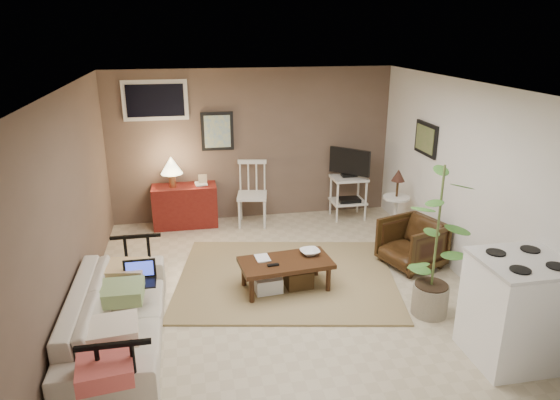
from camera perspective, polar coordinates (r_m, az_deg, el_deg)
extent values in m
plane|color=#C1B293|center=(6.11, 0.30, -10.06)|extent=(5.00, 5.00, 0.00)
cube|color=black|center=(7.87, -7.18, 7.80)|extent=(0.50, 0.03, 0.60)
cube|color=black|center=(7.22, 16.35, 6.72)|extent=(0.03, 0.60, 0.45)
cube|color=silver|center=(7.78, -14.07, 10.99)|extent=(0.96, 0.03, 0.60)
cube|color=#978458|center=(6.32, 0.74, -8.86)|extent=(3.02, 2.60, 0.03)
cube|color=#3A1D0F|center=(5.92, 0.65, -7.18)|extent=(1.12, 0.66, 0.05)
cylinder|color=#3A1D0F|center=(5.72, -3.26, -10.31)|extent=(0.06, 0.06, 0.34)
cylinder|color=#3A1D0F|center=(5.97, 5.54, -9.04)|extent=(0.06, 0.06, 0.34)
cylinder|color=#3A1D0F|center=(6.07, -4.17, -8.47)|extent=(0.06, 0.06, 0.34)
cylinder|color=#3A1D0F|center=(6.31, 4.15, -7.36)|extent=(0.06, 0.06, 0.34)
cube|color=black|center=(5.78, -0.79, -7.42)|extent=(0.14, 0.06, 0.02)
cube|color=#453018|center=(6.07, 2.11, -8.95)|extent=(0.34, 0.30, 0.23)
cube|color=silver|center=(5.98, -1.43, -9.60)|extent=(0.34, 0.30, 0.20)
imported|color=beige|center=(5.18, -18.22, -11.52)|extent=(0.63, 2.15, 0.84)
cube|color=black|center=(5.40, -15.72, -9.18)|extent=(0.33, 0.23, 0.02)
cube|color=black|center=(5.45, -15.74, -7.54)|extent=(0.33, 0.02, 0.21)
cube|color=blue|center=(5.44, -15.75, -7.58)|extent=(0.28, 0.00, 0.17)
cube|color=maroon|center=(7.96, -10.79, -0.65)|extent=(0.99, 0.44, 0.66)
cylinder|color=#B67146|center=(7.79, -12.20, 2.20)|extent=(0.11, 0.11, 0.22)
cone|color=beige|center=(7.72, -12.32, 3.91)|extent=(0.33, 0.33, 0.26)
cube|color=tan|center=(7.86, -8.82, 2.31)|extent=(0.13, 0.02, 0.16)
cube|color=silver|center=(7.84, -3.21, 0.49)|extent=(0.53, 0.53, 0.04)
cylinder|color=silver|center=(7.76, -4.67, -1.71)|extent=(0.04, 0.04, 0.45)
cylinder|color=silver|center=(7.74, -1.80, -1.71)|extent=(0.04, 0.04, 0.45)
cylinder|color=silver|center=(8.12, -4.48, -0.73)|extent=(0.04, 0.04, 0.45)
cylinder|color=silver|center=(8.10, -1.74, -0.73)|extent=(0.04, 0.04, 0.45)
cube|color=silver|center=(7.90, -3.21, 4.38)|extent=(0.45, 0.12, 0.06)
cube|color=silver|center=(8.13, 7.87, 2.49)|extent=(0.54, 0.45, 0.04)
cube|color=silver|center=(8.25, 7.75, -0.14)|extent=(0.54, 0.45, 0.03)
cylinder|color=silver|center=(7.99, 6.57, -0.22)|extent=(0.04, 0.04, 0.69)
cylinder|color=silver|center=(8.14, 9.77, -0.01)|extent=(0.04, 0.04, 0.69)
cylinder|color=silver|center=(8.33, 5.82, 0.63)|extent=(0.04, 0.04, 0.69)
cylinder|color=silver|center=(8.47, 8.90, 0.81)|extent=(0.04, 0.04, 0.69)
cube|color=black|center=(8.12, 7.89, 2.83)|extent=(0.25, 0.14, 0.03)
cube|color=black|center=(8.06, 7.96, 4.38)|extent=(0.53, 0.52, 0.42)
cube|color=#E79859|center=(8.06, 7.96, 4.38)|extent=(0.43, 0.42, 0.34)
cube|color=black|center=(8.20, 7.86, -0.12)|extent=(0.35, 0.25, 0.10)
cylinder|color=silver|center=(7.72, 12.84, -3.93)|extent=(0.27, 0.27, 0.03)
cylinder|color=silver|center=(7.61, 13.00, -1.87)|extent=(0.05, 0.05, 0.59)
cylinder|color=silver|center=(7.51, 13.17, 0.28)|extent=(0.39, 0.39, 0.03)
cylinder|color=#32220E|center=(7.47, 13.26, 1.34)|extent=(0.04, 0.04, 0.25)
cone|color=#341C15|center=(7.41, 13.37, 2.77)|extent=(0.20, 0.20, 0.18)
imported|color=#32220E|center=(6.72, 14.84, -4.59)|extent=(0.82, 0.85, 0.70)
cylinder|color=gray|center=(5.78, 16.75, -10.83)|extent=(0.39, 0.39, 0.34)
cylinder|color=#4C602D|center=(5.42, 17.60, -3.02)|extent=(0.03, 0.03, 1.34)
cube|color=white|center=(5.20, 25.38, -11.44)|extent=(0.77, 0.72, 0.99)
cube|color=silver|center=(4.98, 26.22, -6.32)|extent=(0.79, 0.74, 0.03)
cylinder|color=black|center=(4.74, 25.78, -7.21)|extent=(0.18, 0.18, 0.01)
cylinder|color=black|center=(4.95, 29.09, -6.65)|extent=(0.18, 0.18, 0.01)
cylinder|color=black|center=(5.00, 23.45, -5.53)|extent=(0.18, 0.18, 0.01)
cylinder|color=black|center=(5.20, 26.69, -5.07)|extent=(0.18, 0.18, 0.01)
imported|color=#3A1D0F|center=(6.03, 3.45, -5.20)|extent=(0.24, 0.09, 0.23)
imported|color=#3A1D0F|center=(5.89, -2.81, -5.85)|extent=(0.16, 0.03, 0.22)
imported|color=#3A1D0F|center=(7.83, -9.70, 2.55)|extent=(0.18, 0.04, 0.24)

